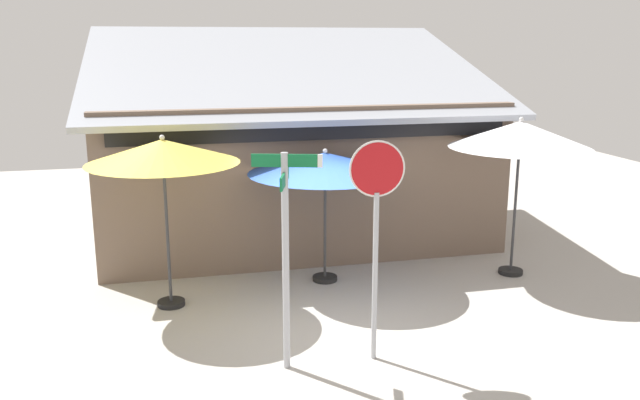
{
  "coord_description": "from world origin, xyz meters",
  "views": [
    {
      "loc": [
        -2.4,
        -9.11,
        4.15
      ],
      "look_at": [
        0.09,
        1.2,
        1.6
      ],
      "focal_mm": 37.0,
      "sensor_mm": 36.0,
      "label": 1
    }
  ],
  "objects": [
    {
      "name": "stop_sign",
      "position": [
        0.21,
        -1.36,
        2.03
      ],
      "size": [
        0.73,
        0.07,
        2.96
      ],
      "color": "#A8AAB2",
      "rests_on": "ground"
    },
    {
      "name": "patio_umbrella_ivory_right",
      "position": [
        3.7,
        1.22,
        2.56
      ],
      "size": [
        2.49,
        2.49,
        2.88
      ],
      "color": "black",
      "rests_on": "ground"
    },
    {
      "name": "street_sign_post",
      "position": [
        -0.97,
        -1.35,
        1.74
      ],
      "size": [
        0.84,
        0.78,
        2.85
      ],
      "color": "#A8AAB2",
      "rests_on": "ground"
    },
    {
      "name": "patio_umbrella_royal_blue_center",
      "position": [
        0.29,
        1.67,
        2.12
      ],
      "size": [
        2.67,
        2.67,
        2.38
      ],
      "color": "black",
      "rests_on": "ground"
    },
    {
      "name": "cafe_building",
      "position": [
        0.29,
        4.97,
        1.61
      ],
      "size": [
        8.35,
        5.73,
        4.5
      ],
      "color": "#705B4C",
      "rests_on": "ground"
    },
    {
      "name": "patio_umbrella_mustard_left",
      "position": [
        -2.4,
        1.14,
        2.5
      ],
      "size": [
        2.36,
        2.36,
        2.77
      ],
      "color": "black",
      "rests_on": "ground"
    },
    {
      "name": "ground_plane",
      "position": [
        0.0,
        0.0,
        -0.05
      ],
      "size": [
        28.0,
        28.0,
        0.1
      ],
      "primitive_type": "cube",
      "color": "#ADA8A0"
    }
  ]
}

